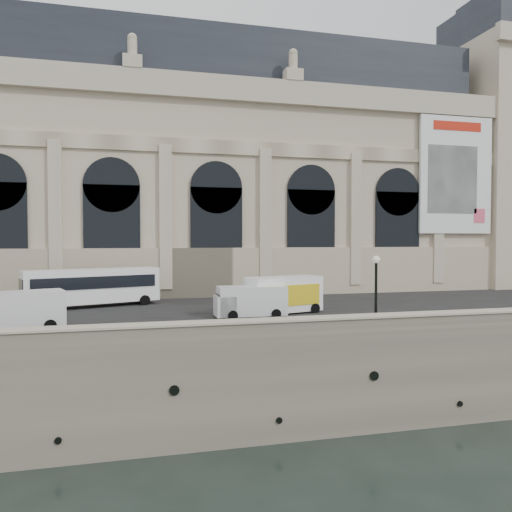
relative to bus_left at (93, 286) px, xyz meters
The scene contains 11 objects.
ground 24.52m from the bus_left, 48.18° to the right, with size 260.00×260.00×0.00m, color black.
quay 24.01m from the bus_left, 48.79° to the left, with size 160.00×70.00×6.00m, color gray.
street 15.94m from the bus_left, 12.07° to the right, with size 160.00×24.00×0.06m, color #2D2D2D.
parapet 22.82m from the bus_left, 47.17° to the right, with size 160.00×1.40×1.21m.
museum 20.37m from the bus_left, 54.93° to the left, with size 69.00×18.70×29.10m.
clock_pavilion 52.95m from the bus_left, 12.11° to the left, with size 13.00×14.72×36.70m.
bus_left is the anchor object (origin of this frame).
van_b 11.36m from the bus_left, 111.34° to the right, with size 6.11×3.79×2.55m.
van_c 14.42m from the bus_left, 36.06° to the right, with size 5.30×2.22×2.36m.
box_truck 16.23m from the bus_left, 27.04° to the right, with size 7.57×4.14×2.91m.
lamp_right 24.06m from the bus_left, 38.68° to the right, with size 0.49×0.49×4.79m.
Camera 1 is at (-12.18, -27.33, 11.91)m, focal length 35.00 mm.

